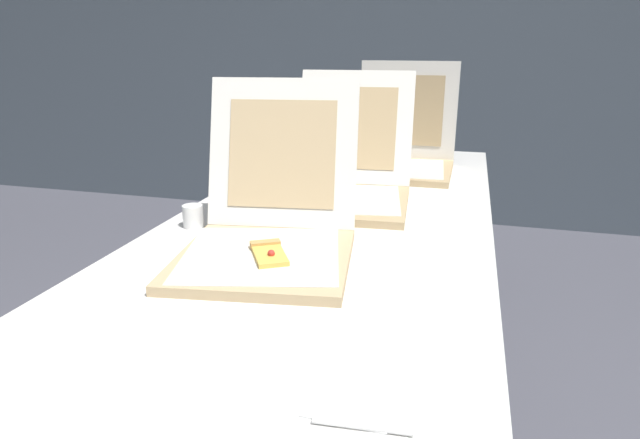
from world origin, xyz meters
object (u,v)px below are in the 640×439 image
at_px(cup_white_mid, 229,198).
at_px(pizza_box_middle, 346,184).
at_px(cup_white_far, 289,175).
at_px(table, 329,237).
at_px(pizza_box_back, 402,156).
at_px(napkin_pile, 361,398).
at_px(pizza_box_front, 268,233).
at_px(cup_white_near_center, 193,216).

bearing_deg(cup_white_mid, pizza_box_middle, 27.58).
bearing_deg(pizza_box_middle, cup_white_far, 141.51).
xyz_separation_m(table, pizza_box_back, (0.11, 0.67, 0.10)).
xyz_separation_m(cup_white_mid, napkin_pile, (0.55, -0.79, -0.03)).
height_order(cup_white_mid, cup_white_far, same).
height_order(pizza_box_front, napkin_pile, pizza_box_front).
xyz_separation_m(pizza_box_front, pizza_box_middle, (0.07, 0.48, 0.00)).
relative_size(cup_white_mid, napkin_pile, 0.40).
relative_size(cup_white_mid, cup_white_far, 1.00).
distance_m(cup_white_far, cup_white_near_center, 0.52).
xyz_separation_m(table, cup_white_mid, (-0.31, 0.04, 0.08)).
distance_m(table, pizza_box_front, 0.30).
relative_size(pizza_box_back, cup_white_near_center, 6.63).
distance_m(pizza_box_front, cup_white_far, 0.67).
height_order(pizza_box_middle, cup_white_mid, pizza_box_middle).
distance_m(pizza_box_middle, cup_white_near_center, 0.49).
distance_m(pizza_box_middle, napkin_pile, 0.98).
relative_size(table, pizza_box_front, 4.13).
distance_m(table, pizza_box_middle, 0.23).
bearing_deg(pizza_box_middle, napkin_pile, -80.60).
bearing_deg(pizza_box_front, napkin_pile, -64.94).
bearing_deg(pizza_box_middle, pizza_box_front, -103.15).
bearing_deg(napkin_pile, pizza_box_back, 94.93).
height_order(table, cup_white_far, cup_white_far).
bearing_deg(cup_white_near_center, napkin_pile, -46.61).
xyz_separation_m(cup_white_mid, cup_white_near_center, (-0.02, -0.18, 0.00)).
relative_size(pizza_box_middle, pizza_box_back, 1.33).
distance_m(pizza_box_middle, pizza_box_back, 0.47).
xyz_separation_m(pizza_box_back, cup_white_far, (-0.35, -0.30, -0.03)).
distance_m(cup_white_near_center, napkin_pile, 0.83).
bearing_deg(napkin_pile, pizza_box_middle, 103.78).
distance_m(pizza_box_front, pizza_box_middle, 0.49).
relative_size(pizza_box_middle, cup_white_near_center, 8.83).
distance_m(pizza_box_front, cup_white_near_center, 0.30).
height_order(pizza_box_middle, pizza_box_back, pizza_box_back).
bearing_deg(pizza_box_front, pizza_box_middle, 73.03).
bearing_deg(cup_white_far, table, -57.26).
height_order(table, pizza_box_front, pizza_box_front).
relative_size(pizza_box_back, cup_white_far, 6.63).
relative_size(pizza_box_middle, cup_white_far, 8.83).
height_order(cup_white_far, cup_white_near_center, same).
relative_size(pizza_box_middle, napkin_pile, 3.55).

